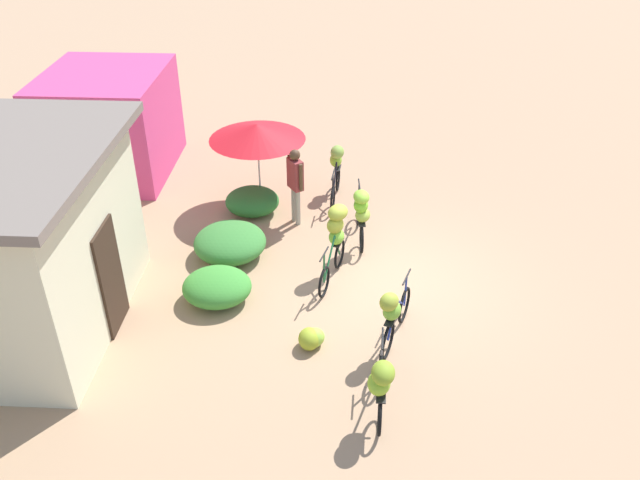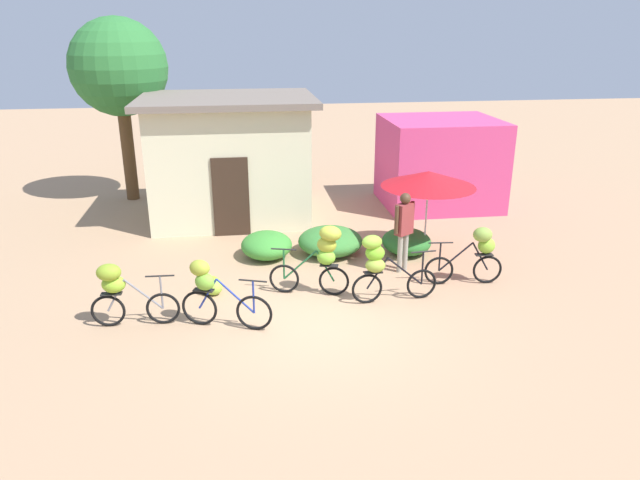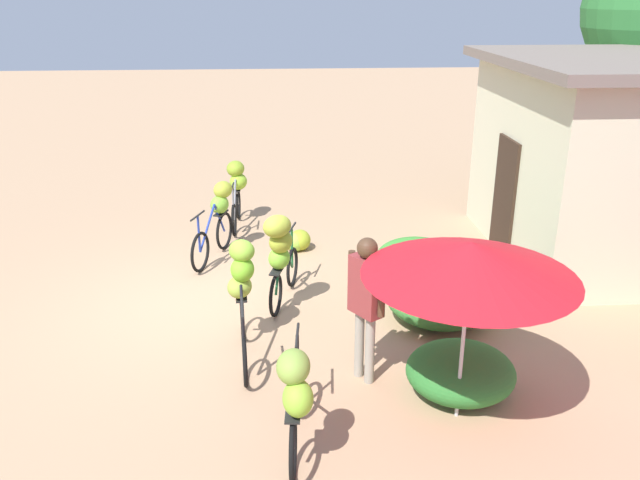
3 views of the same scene
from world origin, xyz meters
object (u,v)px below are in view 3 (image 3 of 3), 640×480
object	(u,v)px
bicycle_by_shop	(242,288)
bicycle_rightmost	(296,394)
bicycle_near_pile	(218,215)
person_vendor	(366,295)
bicycle_leftmost	(237,186)
building_low	(603,158)
market_umbrella	(470,259)
bicycle_center_loaded	(280,251)
banana_pile_on_ground	(298,241)

from	to	relation	value
bicycle_by_shop	bicycle_rightmost	bearing A→B (deg)	15.19
bicycle_near_pile	person_vendor	xyz separation A→B (m)	(3.96, 1.96, 0.38)
bicycle_leftmost	person_vendor	world-z (taller)	person_vendor
building_low	market_umbrella	world-z (taller)	building_low
bicycle_by_shop	market_umbrella	bearing A→B (deg)	55.01
bicycle_leftmost	bicycle_center_loaded	xyz separation A→B (m)	(3.71, 0.79, 0.15)
bicycle_leftmost	bicycle_center_loaded	world-z (taller)	bicycle_center_loaded
bicycle_by_shop	bicycle_rightmost	xyz separation A→B (m)	(2.14, 0.58, -0.09)
bicycle_near_pile	bicycle_rightmost	world-z (taller)	bicycle_near_pile
banana_pile_on_ground	bicycle_near_pile	bearing A→B (deg)	-85.84
market_umbrella	banana_pile_on_ground	bearing A→B (deg)	-162.85
banana_pile_on_ground	building_low	bearing A→B (deg)	85.26
bicycle_leftmost	banana_pile_on_ground	xyz separation A→B (m)	(1.52, 1.11, -0.56)
market_umbrella	person_vendor	distance (m)	1.38
bicycle_center_loaded	market_umbrella	bearing A→B (deg)	34.48
bicycle_leftmost	bicycle_center_loaded	distance (m)	3.80
market_umbrella	bicycle_leftmost	xyz separation A→B (m)	(-6.36, -2.60, -1.07)
bicycle_rightmost	banana_pile_on_ground	xyz separation A→B (m)	(-5.36, 0.23, -0.55)
building_low	bicycle_rightmost	xyz separation A→B (m)	(4.95, -5.25, -0.94)
market_umbrella	bicycle_near_pile	xyz separation A→B (m)	(-4.73, -2.85, -1.10)
bicycle_leftmost	bicycle_near_pile	size ratio (longest dim) A/B	0.97
person_vendor	bicycle_center_loaded	bearing A→B (deg)	-153.69
market_umbrella	bicycle_leftmost	size ratio (longest dim) A/B	1.37
market_umbrella	bicycle_center_loaded	xyz separation A→B (m)	(-2.64, -1.82, -0.92)
bicycle_near_pile	bicycle_rightmost	bearing A→B (deg)	12.04
bicycle_leftmost	banana_pile_on_ground	bearing A→B (deg)	36.13
market_umbrella	bicycle_center_loaded	size ratio (longest dim) A/B	1.37
bicycle_leftmost	person_vendor	xyz separation A→B (m)	(5.58, 1.71, 0.35)
building_low	bicycle_by_shop	distance (m)	6.53
building_low	bicycle_center_loaded	world-z (taller)	building_low
bicycle_near_pile	banana_pile_on_ground	xyz separation A→B (m)	(-0.10, 1.35, -0.53)
bicycle_rightmost	banana_pile_on_ground	bearing A→B (deg)	177.52
building_low	bicycle_by_shop	xyz separation A→B (m)	(2.80, -5.83, -0.85)
market_umbrella	bicycle_by_shop	size ratio (longest dim) A/B	1.25
market_umbrella	bicycle_rightmost	xyz separation A→B (m)	(0.53, -1.72, -1.08)
bicycle_near_pile	bicycle_center_loaded	xyz separation A→B (m)	(2.09, 1.03, 0.17)
bicycle_leftmost	bicycle_near_pile	distance (m)	1.64
bicycle_by_shop	person_vendor	distance (m)	1.67
bicycle_leftmost	bicycle_by_shop	bearing A→B (deg)	3.59
market_umbrella	bicycle_near_pile	size ratio (longest dim) A/B	1.33
market_umbrella	bicycle_by_shop	distance (m)	2.98
building_low	banana_pile_on_ground	bearing A→B (deg)	-94.74
building_low	banana_pile_on_ground	distance (m)	5.25
market_umbrella	bicycle_center_loaded	world-z (taller)	market_umbrella
bicycle_by_shop	bicycle_center_loaded	bearing A→B (deg)	154.60
bicycle_center_loaded	bicycle_rightmost	bearing A→B (deg)	1.67
banana_pile_on_ground	bicycle_rightmost	bearing A→B (deg)	-2.48
market_umbrella	person_vendor	bearing A→B (deg)	-130.96
market_umbrella	banana_pile_on_ground	distance (m)	5.31
building_low	bicycle_near_pile	distance (m)	6.45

